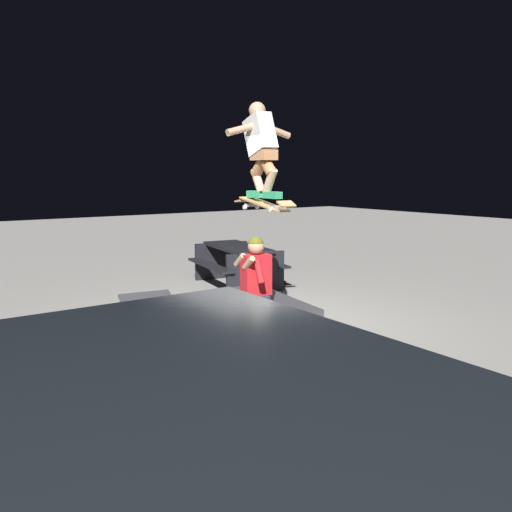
{
  "coord_description": "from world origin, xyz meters",
  "views": [
    {
      "loc": [
        -5.62,
        4.01,
        2.05
      ],
      "look_at": [
        -0.47,
        0.37,
        1.07
      ],
      "focal_mm": 37.01,
      "sensor_mm": 36.0,
      "label": 1
    }
  ],
  "objects_px": {
    "skater_airborne": "(261,145)",
    "kicker_ramp": "(154,313)",
    "person_sitting_on_ledge": "(248,285)",
    "skateboard": "(264,204)",
    "ledge_box_main": "(267,316)",
    "picnic_table_back": "(237,259)"
  },
  "relations": [
    {
      "from": "skater_airborne",
      "to": "kicker_ramp",
      "type": "xyz_separation_m",
      "value": [
        1.84,
        0.6,
        -2.33
      ]
    },
    {
      "from": "ledge_box_main",
      "to": "skateboard",
      "type": "height_order",
      "value": "skateboard"
    },
    {
      "from": "ledge_box_main",
      "to": "skater_airborne",
      "type": "height_order",
      "value": "skater_airborne"
    },
    {
      "from": "skateboard",
      "to": "skater_airborne",
      "type": "relative_size",
      "value": 0.92
    },
    {
      "from": "skater_airborne",
      "to": "person_sitting_on_ledge",
      "type": "bearing_deg",
      "value": 76.27
    },
    {
      "from": "skater_airborne",
      "to": "picnic_table_back",
      "type": "relative_size",
      "value": 0.59
    },
    {
      "from": "skater_airborne",
      "to": "skateboard",
      "type": "bearing_deg",
      "value": 178.04
    },
    {
      "from": "ledge_box_main",
      "to": "skateboard",
      "type": "bearing_deg",
      "value": 137.29
    },
    {
      "from": "person_sitting_on_ledge",
      "to": "skater_airborne",
      "type": "relative_size",
      "value": 1.17
    },
    {
      "from": "skater_airborne",
      "to": "kicker_ramp",
      "type": "height_order",
      "value": "skater_airborne"
    },
    {
      "from": "person_sitting_on_ledge",
      "to": "kicker_ramp",
      "type": "bearing_deg",
      "value": 13.84
    },
    {
      "from": "ledge_box_main",
      "to": "kicker_ramp",
      "type": "relative_size",
      "value": 1.27
    },
    {
      "from": "skater_airborne",
      "to": "picnic_table_back",
      "type": "distance_m",
      "value": 3.88
    },
    {
      "from": "person_sitting_on_ledge",
      "to": "kicker_ramp",
      "type": "distance_m",
      "value": 1.97
    },
    {
      "from": "skateboard",
      "to": "person_sitting_on_ledge",
      "type": "bearing_deg",
      "value": 58.91
    },
    {
      "from": "ledge_box_main",
      "to": "kicker_ramp",
      "type": "distance_m",
      "value": 1.85
    },
    {
      "from": "ledge_box_main",
      "to": "picnic_table_back",
      "type": "relative_size",
      "value": 0.88
    },
    {
      "from": "skater_airborne",
      "to": "kicker_ramp",
      "type": "distance_m",
      "value": 3.03
    },
    {
      "from": "ledge_box_main",
      "to": "person_sitting_on_ledge",
      "type": "distance_m",
      "value": 0.66
    },
    {
      "from": "person_sitting_on_ledge",
      "to": "skater_airborne",
      "type": "height_order",
      "value": "skater_airborne"
    },
    {
      "from": "kicker_ramp",
      "to": "skateboard",
      "type": "bearing_deg",
      "value": -162.36
    },
    {
      "from": "ledge_box_main",
      "to": "skateboard",
      "type": "relative_size",
      "value": 1.62
    }
  ]
}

